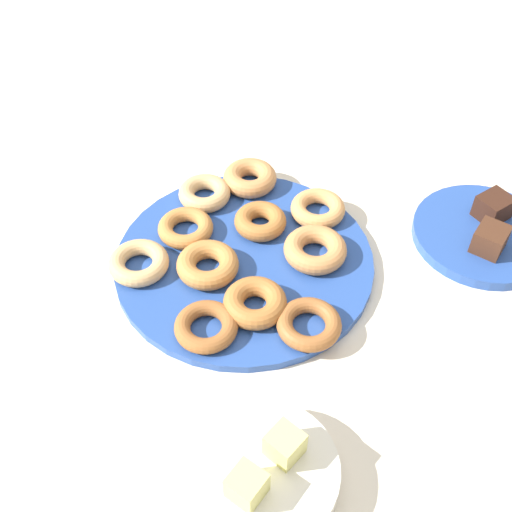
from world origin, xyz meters
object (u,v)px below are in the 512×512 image
at_px(melon_chunk_left, 285,445).
at_px(donut_5, 208,265).
at_px(donut_plate, 244,261).
at_px(brownie_far, 490,239).
at_px(donut_3, 309,324).
at_px(donut_6, 205,193).
at_px(fruit_bowl, 262,475).
at_px(cake_plate, 483,234).
at_px(donut_7, 139,263).
at_px(donut_8, 186,228).
at_px(donut_1, 318,209).
at_px(donut_9, 250,178).
at_px(donut_2, 206,327).
at_px(donut_4, 315,249).
at_px(donut_0, 260,221).
at_px(donut_10, 255,303).
at_px(melon_chunk_right, 247,485).
at_px(brownie_near, 493,207).

bearing_deg(melon_chunk_left, donut_5, -107.01).
height_order(donut_plate, melon_chunk_left, melon_chunk_left).
bearing_deg(brownie_far, donut_3, -7.87).
distance_m(donut_6, fruit_bowl, 0.48).
bearing_deg(cake_plate, donut_6, -46.04).
bearing_deg(donut_7, donut_5, 140.67).
bearing_deg(donut_8, donut_1, 155.67).
relative_size(donut_5, donut_7, 1.03).
xyz_separation_m(donut_8, donut_9, (-0.15, -0.04, 0.00)).
xyz_separation_m(donut_plate, donut_2, (0.12, 0.08, 0.02)).
xyz_separation_m(donut_4, donut_8, (0.13, -0.16, -0.00)).
bearing_deg(donut_plate, donut_6, -99.49).
xyz_separation_m(donut_0, fruit_bowl, (0.24, 0.33, -0.01)).
height_order(donut_9, brownie_far, brownie_far).
relative_size(donut_10, cake_plate, 0.41).
bearing_deg(donut_5, fruit_bowl, 67.82).
relative_size(donut_plate, donut_1, 4.47).
bearing_deg(donut_1, melon_chunk_left, 44.86).
height_order(donut_5, melon_chunk_right, melon_chunk_right).
xyz_separation_m(donut_2, donut_6, (-0.14, -0.23, 0.00)).
bearing_deg(donut_5, donut_2, 55.71).
bearing_deg(donut_8, donut_2, 66.40).
bearing_deg(donut_8, brownie_near, 148.07).
relative_size(donut_8, melon_chunk_right, 2.38).
bearing_deg(melon_chunk_right, cake_plate, -166.88).
height_order(donut_9, melon_chunk_left, melon_chunk_left).
relative_size(donut_6, brownie_near, 1.74).
bearing_deg(donut_6, melon_chunk_left, 68.19).
bearing_deg(cake_plate, donut_10, -12.86).
distance_m(donut_3, melon_chunk_right, 0.25).
distance_m(donut_1, donut_6, 0.19).
height_order(donut_4, fruit_bowl, donut_4).
height_order(donut_plate, donut_0, donut_0).
xyz_separation_m(donut_6, donut_9, (-0.08, 0.01, 0.00)).
xyz_separation_m(donut_5, brownie_near, (-0.43, 0.17, 0.01)).
relative_size(donut_7, donut_8, 1.04).
relative_size(donut_5, cake_plate, 0.42).
relative_size(brownie_far, fruit_bowl, 0.28).
bearing_deg(donut_plate, cake_plate, 152.30).
bearing_deg(brownie_near, donut_10, -9.66).
height_order(donut_0, brownie_near, brownie_near).
xyz_separation_m(donut_2, donut_4, (-0.21, -0.02, 0.00)).
relative_size(donut_1, donut_9, 0.97).
relative_size(donut_5, brownie_far, 1.88).
distance_m(donut_2, brownie_far, 0.44).
distance_m(donut_0, fruit_bowl, 0.41).
bearing_deg(melon_chunk_left, donut_4, -135.89).
distance_m(donut_2, donut_7, 0.16).
bearing_deg(donut_6, melon_chunk_right, 62.34).
height_order(donut_5, donut_8, donut_5).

